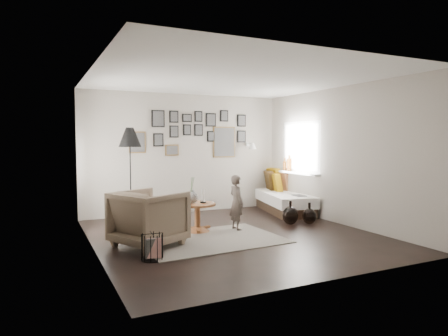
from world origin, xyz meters
name	(u,v)px	position (x,y,z in m)	size (l,w,h in m)	color
ground	(234,235)	(0.00, 0.00, 0.00)	(4.80, 4.80, 0.00)	black
wall_back	(185,154)	(0.00, 2.40, 1.30)	(4.50, 4.50, 0.00)	#A59C90
wall_front	(332,167)	(0.00, -2.40, 1.30)	(4.50, 4.50, 0.00)	#A59C90
wall_left	(93,161)	(-2.25, 0.00, 1.30)	(4.80, 4.80, 0.00)	#A59C90
wall_right	(340,156)	(2.25, 0.00, 1.30)	(4.80, 4.80, 0.00)	#A59C90
ceiling	(234,79)	(0.00, 0.00, 2.60)	(4.80, 4.80, 0.00)	white
door_left	(84,172)	(-2.23, 1.20, 1.05)	(0.00, 2.14, 2.14)	white
window_right	(295,170)	(2.18, 1.34, 0.93)	(0.15, 1.32, 1.30)	white
gallery_wall	(197,133)	(0.29, 2.38, 1.74)	(2.74, 0.03, 1.08)	brown
wall_sconce	(252,146)	(1.55, 2.13, 1.46)	(0.18, 0.36, 0.16)	white
rug	(210,240)	(-0.49, -0.12, 0.01)	(2.24, 1.57, 0.01)	beige
pedestal_table	(197,219)	(-0.46, 0.50, 0.23)	(0.64, 0.64, 0.50)	brown
vase	(193,195)	(-0.54, 0.52, 0.64)	(0.18, 0.18, 0.46)	black
candles	(203,196)	(-0.35, 0.50, 0.62)	(0.11, 0.11, 0.24)	black
daybed	(282,199)	(2.00, 1.56, 0.28)	(1.22, 2.02, 0.93)	black
magazine_on_daybed	(299,196)	(2.00, 0.92, 0.44)	(0.21, 0.29, 0.02)	black
armchair	(149,218)	(-1.46, -0.05, 0.42)	(0.90, 0.93, 0.85)	#73614E
armchair_cushion	(150,214)	(-1.43, 0.00, 0.48)	(0.38, 0.38, 0.10)	silver
floor_lamp	(130,141)	(-1.35, 1.71, 1.58)	(0.43, 0.43, 1.83)	black
magazine_basket	(152,247)	(-1.61, -0.76, 0.17)	(0.31, 0.31, 0.35)	black
demijohn_large	(290,215)	(1.34, 0.30, 0.18)	(0.30, 0.30, 0.45)	black
demijohn_small	(309,216)	(1.69, 0.18, 0.16)	(0.27, 0.27, 0.41)	black
child	(237,203)	(0.22, 0.34, 0.49)	(0.36, 0.23, 0.98)	brown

